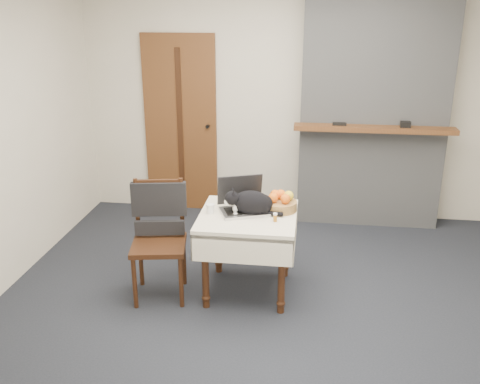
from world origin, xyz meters
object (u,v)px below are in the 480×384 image
object	(u,v)px
cream_jar	(210,209)
fruit_basket	(280,203)
laptop	(242,202)
chair	(159,222)
cat	(252,203)
pill_bottle	(275,217)
door	(181,125)
side_table	(248,227)

from	to	relation	value
cream_jar	fruit_basket	xyz separation A→B (m)	(0.56, 0.14, 0.03)
laptop	chair	xyz separation A→B (m)	(-0.67, -0.16, -0.15)
cream_jar	cat	bearing A→B (deg)	3.36
laptop	fruit_basket	xyz separation A→B (m)	(0.31, 0.05, -0.01)
cream_jar	pill_bottle	distance (m)	0.54
cat	door	bearing A→B (deg)	103.82
side_table	cream_jar	bearing A→B (deg)	-177.32
cat	chair	world-z (taller)	chair
laptop	fruit_basket	size ratio (longest dim) A/B	1.67
side_table	laptop	distance (m)	0.21
laptop	pill_bottle	bearing A→B (deg)	-56.43
door	side_table	size ratio (longest dim) A/B	2.56
cat	fruit_basket	size ratio (longest dim) A/B	1.73
door	chair	bearing A→B (deg)	-82.05
side_table	pill_bottle	world-z (taller)	pill_bottle
pill_bottle	laptop	bearing A→B (deg)	144.68
door	pill_bottle	size ratio (longest dim) A/B	28.93
fruit_basket	cat	bearing A→B (deg)	-150.32
laptop	pill_bottle	xyz separation A→B (m)	(0.28, -0.20, -0.03)
door	laptop	distance (m)	1.99
side_table	chair	size ratio (longest dim) A/B	0.80
pill_bottle	chair	xyz separation A→B (m)	(-0.95, 0.04, -0.12)
chair	laptop	bearing A→B (deg)	3.36
cream_jar	side_table	bearing A→B (deg)	2.68
laptop	cream_jar	bearing A→B (deg)	179.82
side_table	chair	distance (m)	0.73
side_table	cat	distance (m)	0.21
cat	cream_jar	xyz separation A→B (m)	(-0.34, -0.02, -0.06)
cat	pill_bottle	distance (m)	0.24
cat	chair	bearing A→B (deg)	170.69
chair	side_table	bearing A→B (deg)	-3.90
door	side_table	world-z (taller)	door
door	laptop	world-z (taller)	door
side_table	cat	xyz separation A→B (m)	(0.03, 0.01, 0.21)
door	fruit_basket	size ratio (longest dim) A/B	7.21
fruit_basket	chair	size ratio (longest dim) A/B	0.29
cat	fruit_basket	bearing A→B (deg)	14.22
door	cream_jar	bearing A→B (deg)	-69.64
laptop	cat	size ratio (longest dim) A/B	0.97
side_table	laptop	bearing A→B (deg)	124.44
door	cream_jar	world-z (taller)	door
door	cat	world-z (taller)	door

